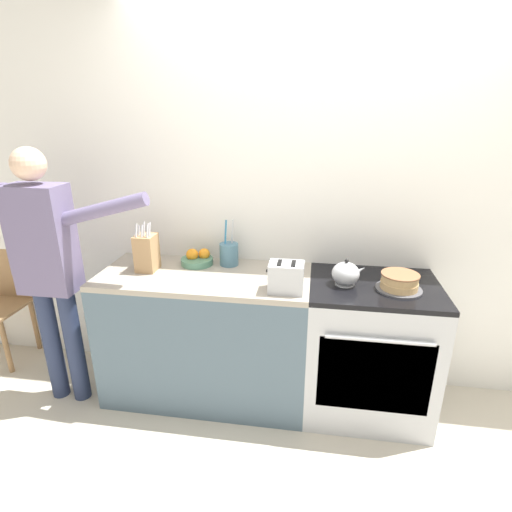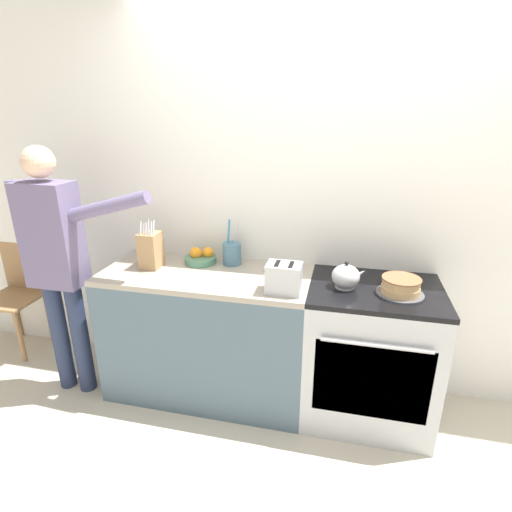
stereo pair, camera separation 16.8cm
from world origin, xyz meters
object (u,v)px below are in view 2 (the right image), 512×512
at_px(tea_kettle, 346,276).
at_px(knife_block, 151,250).
at_px(fruit_bowl, 201,257).
at_px(stove_range, 369,353).
at_px(person_baker, 56,255).
at_px(utensil_crock, 232,253).
at_px(toaster, 284,278).
at_px(layer_cake, 401,287).
at_px(dining_chair, 20,289).

bearing_deg(tea_kettle, knife_block, 177.95).
bearing_deg(fruit_bowl, stove_range, -8.23).
distance_m(knife_block, person_baker, 0.58).
relative_size(utensil_crock, toaster, 1.48).
xyz_separation_m(stove_range, tea_kettle, (-0.18, -0.03, 0.51)).
height_order(stove_range, utensil_crock, utensil_crock).
bearing_deg(fruit_bowl, layer_cake, -10.02).
distance_m(tea_kettle, utensil_crock, 0.78).
height_order(knife_block, fruit_bowl, knife_block).
relative_size(utensil_crock, fruit_bowl, 1.48).
distance_m(fruit_bowl, dining_chair, 1.66).
bearing_deg(stove_range, person_baker, -174.28).
xyz_separation_m(stove_range, knife_block, (-1.43, 0.02, 0.56)).
bearing_deg(toaster, knife_block, 168.24).
bearing_deg(fruit_bowl, knife_block, -152.42).
distance_m(knife_block, toaster, 0.93).
xyz_separation_m(stove_range, dining_chair, (-2.74, 0.22, 0.05)).
bearing_deg(tea_kettle, person_baker, -174.62).
xyz_separation_m(knife_block, fruit_bowl, (0.29, 0.15, -0.08)).
relative_size(tea_kettle, fruit_bowl, 0.93).
relative_size(layer_cake, tea_kettle, 1.32).
bearing_deg(utensil_crock, stove_range, -11.27).
relative_size(fruit_bowl, toaster, 1.00).
distance_m(fruit_bowl, toaster, 0.71).
relative_size(knife_block, person_baker, 0.19).
bearing_deg(dining_chair, stove_range, -2.96).
bearing_deg(toaster, person_baker, -179.05).
relative_size(stove_range, utensil_crock, 2.81).
distance_m(toaster, person_baker, 1.45).
xyz_separation_m(stove_range, fruit_bowl, (-1.14, 0.17, 0.48)).
bearing_deg(tea_kettle, toaster, -157.05).
bearing_deg(utensil_crock, fruit_bowl, -174.74).
height_order(utensil_crock, person_baker, person_baker).
xyz_separation_m(knife_block, person_baker, (-0.54, -0.21, -0.00)).
xyz_separation_m(toaster, person_baker, (-1.45, -0.02, 0.03)).
height_order(layer_cake, knife_block, knife_block).
bearing_deg(dining_chair, layer_cake, -3.92).
bearing_deg(layer_cake, stove_range, 154.50).
distance_m(knife_block, dining_chair, 1.42).
relative_size(utensil_crock, person_baker, 0.19).
height_order(stove_range, fruit_bowl, fruit_bowl).
bearing_deg(stove_range, knife_block, 179.36).
bearing_deg(layer_cake, utensil_crock, 166.96).
bearing_deg(stove_range, dining_chair, 175.38).
bearing_deg(knife_block, tea_kettle, -2.05).
bearing_deg(utensil_crock, tea_kettle, -15.91).
distance_m(utensil_crock, toaster, 0.54).
bearing_deg(stove_range, toaster, -161.55).
bearing_deg(knife_block, stove_range, -0.64).
height_order(stove_range, tea_kettle, tea_kettle).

